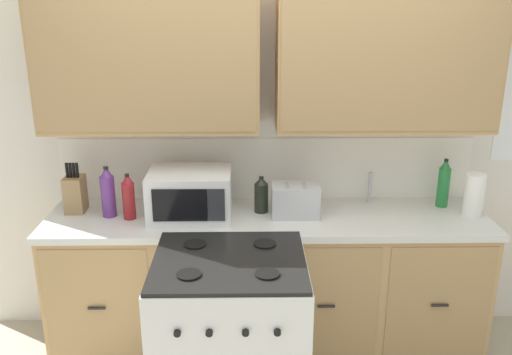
% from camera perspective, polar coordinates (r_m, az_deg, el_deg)
% --- Properties ---
extents(wall_unit, '(3.81, 0.40, 2.35)m').
position_cam_1_polar(wall_unit, '(3.29, 1.23, 8.65)').
color(wall_unit, white).
rests_on(wall_unit, ground_plane).
extents(counter_run, '(2.64, 0.64, 0.91)m').
position_cam_1_polar(counter_run, '(3.49, 1.20, -10.67)').
color(counter_run, black).
rests_on(counter_run, ground_plane).
extents(stove_range, '(0.76, 0.68, 0.95)m').
position_cam_1_polar(stove_range, '(2.95, -2.66, -16.60)').
color(stove_range, white).
rests_on(stove_range, ground_plane).
extents(microwave, '(0.48, 0.37, 0.28)m').
position_cam_1_polar(microwave, '(3.26, -6.85, -1.71)').
color(microwave, white).
rests_on(microwave, counter_run).
extents(toaster, '(0.28, 0.18, 0.19)m').
position_cam_1_polar(toaster, '(3.27, 4.09, -2.38)').
color(toaster, '#B7B7BC').
rests_on(toaster, counter_run).
extents(knife_block, '(0.11, 0.14, 0.31)m').
position_cam_1_polar(knife_block, '(3.49, -18.25, -1.57)').
color(knife_block, '#9C794E').
rests_on(knife_block, counter_run).
extents(sink_faucet, '(0.02, 0.02, 0.20)m').
position_cam_1_polar(sink_faucet, '(3.54, 11.73, -1.01)').
color(sink_faucet, '#B2B5BA').
rests_on(sink_faucet, counter_run).
extents(paper_towel_roll, '(0.12, 0.12, 0.26)m').
position_cam_1_polar(paper_towel_roll, '(3.49, 21.67, -1.70)').
color(paper_towel_roll, white).
rests_on(paper_towel_roll, counter_run).
extents(bottle_green, '(0.07, 0.07, 0.31)m').
position_cam_1_polar(bottle_green, '(3.58, 18.89, -0.59)').
color(bottle_green, '#237A38').
rests_on(bottle_green, counter_run).
extents(bottle_red, '(0.07, 0.07, 0.28)m').
position_cam_1_polar(bottle_red, '(3.29, -13.09, -1.98)').
color(bottle_red, maroon).
rests_on(bottle_red, counter_run).
extents(bottle_violet, '(0.08, 0.08, 0.31)m').
position_cam_1_polar(bottle_violet, '(3.35, -15.11, -1.49)').
color(bottle_violet, '#663384').
rests_on(bottle_violet, counter_run).
extents(bottle_dark, '(0.08, 0.08, 0.22)m').
position_cam_1_polar(bottle_dark, '(3.31, 0.55, -1.80)').
color(bottle_dark, black).
rests_on(bottle_dark, counter_run).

